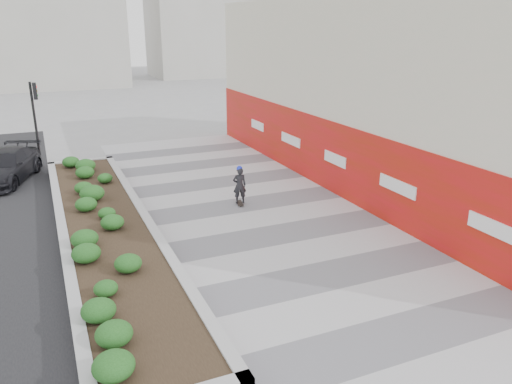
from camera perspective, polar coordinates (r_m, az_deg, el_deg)
ground at (r=13.30m, az=12.69°, el=-12.55°), size 160.00×160.00×0.00m
walkway at (r=15.49m, az=6.19°, el=-7.45°), size 8.00×36.00×0.01m
building at (r=22.99m, az=14.55°, el=10.99°), size 6.04×24.08×8.00m
planter at (r=17.31m, az=-16.77°, el=-3.80°), size 3.00×18.00×0.90m
traffic_signal_near at (r=26.83m, az=-23.91°, el=8.39°), size 0.33×0.28×4.20m
manhole_cover at (r=15.73m, az=7.79°, el=-7.12°), size 0.44×0.44×0.01m
skateboarder at (r=19.56m, az=-1.89°, el=0.79°), size 0.58×0.75×1.60m
car_dark at (r=25.26m, az=-26.69°, el=2.65°), size 3.51×5.25×1.41m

